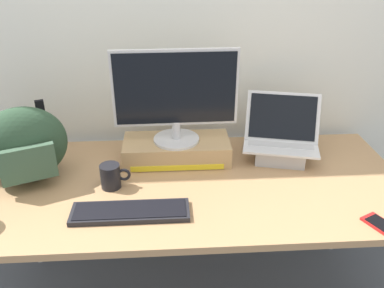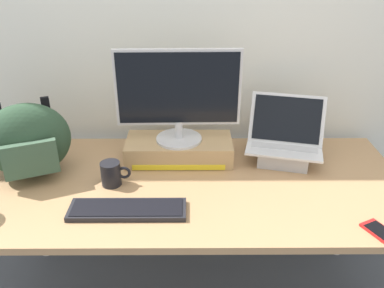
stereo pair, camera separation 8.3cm
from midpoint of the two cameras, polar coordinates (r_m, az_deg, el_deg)
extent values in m
cube|color=silver|center=(1.98, -2.24, 17.27)|extent=(7.00, 0.10, 2.60)
cube|color=#A87F56|center=(1.72, -1.39, -5.81)|extent=(1.82, 0.82, 0.03)
cylinder|color=#B2B2B7|center=(2.35, -23.09, -8.76)|extent=(0.05, 0.05, 0.69)
cylinder|color=#B2B2B7|center=(2.39, 19.34, -7.44)|extent=(0.05, 0.05, 0.69)
cube|color=tan|center=(1.85, -3.49, -0.84)|extent=(0.49, 0.22, 0.10)
cube|color=yellow|center=(1.77, -3.43, -3.46)|extent=(0.41, 0.00, 0.02)
cylinder|color=silver|center=(1.83, -3.54, 0.68)|extent=(0.21, 0.21, 0.01)
cylinder|color=silver|center=(1.81, -3.58, 2.01)|extent=(0.04, 0.04, 0.08)
cube|color=silver|center=(1.73, -3.77, 7.94)|extent=(0.55, 0.03, 0.34)
cube|color=black|center=(1.72, -3.76, 7.82)|extent=(0.52, 0.01, 0.31)
cube|color=#ADADB2|center=(1.90, 11.19, -1.06)|extent=(0.26, 0.25, 0.07)
cube|color=silver|center=(1.89, 11.29, 0.00)|extent=(0.38, 0.31, 0.01)
cube|color=#B7B7BC|center=(1.90, 11.31, 0.41)|extent=(0.32, 0.19, 0.00)
cube|color=silver|center=(1.90, 11.58, 3.77)|extent=(0.35, 0.19, 0.21)
cube|color=black|center=(1.89, 11.59, 3.78)|extent=(0.32, 0.17, 0.18)
cube|color=black|center=(1.54, -10.34, -9.55)|extent=(0.44, 0.13, 0.02)
cube|color=black|center=(1.53, -10.38, -9.21)|extent=(0.42, 0.11, 0.00)
ellipsoid|color=#28422D|center=(1.81, -24.15, -0.08)|extent=(0.41, 0.33, 0.33)
cube|color=#38513D|center=(1.72, -23.66, -2.69)|extent=(0.21, 0.11, 0.15)
cube|color=black|center=(1.91, -21.62, 2.37)|extent=(0.04, 0.03, 0.24)
cylinder|color=black|center=(1.69, -12.95, -4.52)|extent=(0.08, 0.08, 0.10)
torus|color=black|center=(1.68, -11.10, -4.34)|extent=(0.06, 0.01, 0.06)
cube|color=red|center=(1.59, 24.32, -10.73)|extent=(0.13, 0.16, 0.01)
cube|color=black|center=(1.59, 24.36, -10.56)|extent=(0.11, 0.13, 0.00)
camera|label=1|loc=(0.04, -91.47, -0.76)|focal=37.37mm
camera|label=2|loc=(0.04, 88.53, 0.76)|focal=37.37mm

